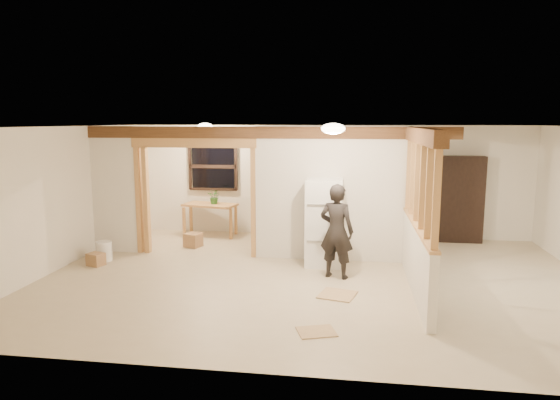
% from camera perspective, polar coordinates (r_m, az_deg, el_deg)
% --- Properties ---
extents(floor, '(9.00, 6.50, 0.01)m').
position_cam_1_polar(floor, '(8.43, 3.88, -8.95)').
color(floor, '#BFAD8E').
rests_on(floor, ground).
extents(ceiling, '(9.00, 6.50, 0.01)m').
position_cam_1_polar(ceiling, '(8.02, 4.07, 8.34)').
color(ceiling, white).
extents(wall_back, '(9.00, 0.01, 2.50)m').
position_cam_1_polar(wall_back, '(11.34, 5.21, 2.18)').
color(wall_back, silver).
rests_on(wall_back, floor).
extents(wall_front, '(9.00, 0.01, 2.50)m').
position_cam_1_polar(wall_front, '(4.96, 1.13, -6.65)').
color(wall_front, silver).
rests_on(wall_front, floor).
extents(wall_left, '(0.01, 6.50, 2.50)m').
position_cam_1_polar(wall_left, '(9.57, -23.99, 0.18)').
color(wall_left, silver).
rests_on(wall_left, floor).
extents(partition_left_stub, '(0.90, 0.12, 2.50)m').
position_cam_1_polar(partition_left_stub, '(10.38, -18.38, 1.13)').
color(partition_left_stub, silver).
rests_on(partition_left_stub, floor).
extents(partition_center, '(2.80, 0.12, 2.50)m').
position_cam_1_polar(partition_center, '(9.30, 5.76, 0.68)').
color(partition_center, silver).
rests_on(partition_center, floor).
extents(doorway_frame, '(2.46, 0.14, 2.20)m').
position_cam_1_polar(doorway_frame, '(9.78, -9.65, 0.12)').
color(doorway_frame, tan).
rests_on(doorway_frame, floor).
extents(header_beam_back, '(7.00, 0.18, 0.22)m').
position_cam_1_polar(header_beam_back, '(9.33, -1.58, 7.72)').
color(header_beam_back, brown).
rests_on(header_beam_back, ceiling).
extents(header_beam_right, '(0.18, 3.30, 0.22)m').
position_cam_1_polar(header_beam_right, '(7.66, 15.95, 7.10)').
color(header_beam_right, brown).
rests_on(header_beam_right, ceiling).
extents(pony_wall, '(0.12, 3.20, 1.00)m').
position_cam_1_polar(pony_wall, '(7.94, 15.36, -6.58)').
color(pony_wall, silver).
rests_on(pony_wall, floor).
extents(stud_partition, '(0.14, 3.20, 1.32)m').
position_cam_1_polar(stud_partition, '(7.72, 15.72, 1.75)').
color(stud_partition, tan).
rests_on(stud_partition, pony_wall).
extents(window_back, '(1.12, 0.10, 1.10)m').
position_cam_1_polar(window_back, '(11.66, -7.69, 3.81)').
color(window_back, black).
rests_on(window_back, wall_back).
extents(ceiling_dome_main, '(0.36, 0.36, 0.16)m').
position_cam_1_polar(ceiling_dome_main, '(7.50, 6.10, 8.12)').
color(ceiling_dome_main, '#FFEABF').
rests_on(ceiling_dome_main, ceiling).
extents(ceiling_dome_util, '(0.32, 0.32, 0.14)m').
position_cam_1_polar(ceiling_dome_util, '(10.75, -8.55, 8.32)').
color(ceiling_dome_util, '#FFEABF').
rests_on(ceiling_dome_util, ceiling).
extents(hanging_bulb, '(0.07, 0.07, 0.07)m').
position_cam_1_polar(hanging_bulb, '(9.95, -6.90, 6.58)').
color(hanging_bulb, '#FFD88C').
rests_on(hanging_bulb, ceiling).
extents(refrigerator, '(0.65, 0.63, 1.57)m').
position_cam_1_polar(refrigerator, '(9.01, 5.06, -2.57)').
color(refrigerator, silver).
rests_on(refrigerator, floor).
extents(woman, '(0.66, 0.53, 1.58)m').
position_cam_1_polar(woman, '(8.31, 6.48, -3.55)').
color(woman, '#282323').
rests_on(woman, floor).
extents(work_table, '(1.27, 0.82, 0.74)m').
position_cam_1_polar(work_table, '(11.46, -7.97, -2.25)').
color(work_table, tan).
rests_on(work_table, floor).
extents(potted_plant, '(0.35, 0.32, 0.33)m').
position_cam_1_polar(potted_plant, '(11.33, -7.48, 0.38)').
color(potted_plant, '#265728').
rests_on(potted_plant, work_table).
extents(shop_vac, '(0.43, 0.43, 0.52)m').
position_cam_1_polar(shop_vac, '(11.17, -15.86, -3.38)').
color(shop_vac, '#AC1207').
rests_on(shop_vac, floor).
extents(bookshelf, '(0.93, 0.31, 1.86)m').
position_cam_1_polar(bookshelf, '(11.38, 19.95, 0.08)').
color(bookshelf, black).
rests_on(bookshelf, floor).
extents(bucket, '(0.36, 0.36, 0.37)m').
position_cam_1_polar(bucket, '(9.93, -19.45, -5.54)').
color(bucket, white).
rests_on(bucket, floor).
extents(box_util_a, '(0.40, 0.38, 0.27)m').
position_cam_1_polar(box_util_a, '(10.56, -2.17, -4.43)').
color(box_util_a, '#9F754D').
rests_on(box_util_a, floor).
extents(box_util_b, '(0.38, 0.38, 0.28)m').
position_cam_1_polar(box_util_b, '(10.57, -9.89, -4.52)').
color(box_util_b, '#9F754D').
rests_on(box_util_b, floor).
extents(box_front, '(0.34, 0.31, 0.23)m').
position_cam_1_polar(box_front, '(9.69, -20.30, -6.38)').
color(box_front, '#9F754D').
rests_on(box_front, floor).
extents(floor_panel_near, '(0.63, 0.63, 0.02)m').
position_cam_1_polar(floor_panel_near, '(7.67, 6.58, -10.70)').
color(floor_panel_near, tan).
rests_on(floor_panel_near, floor).
extents(floor_panel_far, '(0.55, 0.49, 0.01)m').
position_cam_1_polar(floor_panel_far, '(6.41, 4.20, -14.78)').
color(floor_panel_far, tan).
rests_on(floor_panel_far, floor).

